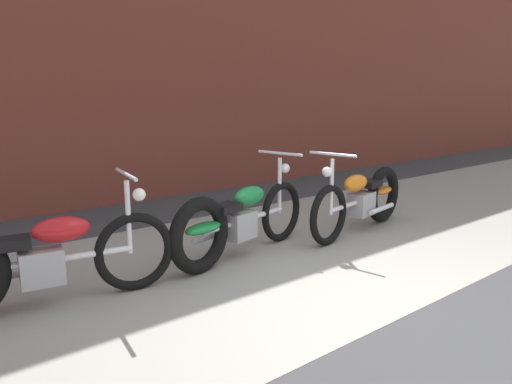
{
  "coord_description": "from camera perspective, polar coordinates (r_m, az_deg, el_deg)",
  "views": [
    {
      "loc": [
        -2.96,
        -1.94,
        1.67
      ],
      "look_at": [
        -0.15,
        1.52,
        0.75
      ],
      "focal_mm": 34.14,
      "sensor_mm": 36.0,
      "label": 1
    }
  ],
  "objects": [
    {
      "name": "brick_building_wall",
      "position": [
        7.81,
        -17.35,
        18.98
      ],
      "size": [
        36.0,
        0.5,
        5.47
      ],
      "primitive_type": "cube",
      "color": "brown",
      "rests_on": "ground"
    },
    {
      "name": "motorcycle_red",
      "position": [
        4.14,
        -24.94,
        -7.38
      ],
      "size": [
        2.0,
        0.66,
        1.03
      ],
      "rotation": [
        0.0,
        0.0,
        -0.16
      ],
      "color": "black",
      "rests_on": "ground"
    },
    {
      "name": "motorcycle_green",
      "position": [
        4.89,
        -2.55,
        -3.44
      ],
      "size": [
        1.98,
        0.7,
        1.03
      ],
      "rotation": [
        0.0,
        0.0,
        0.22
      ],
      "color": "black",
      "rests_on": "ground"
    },
    {
      "name": "sidewalk_slab",
      "position": [
        5.02,
        -0.33,
        -7.76
      ],
      "size": [
        36.0,
        3.5,
        0.01
      ],
      "primitive_type": "cube",
      "color": "gray",
      "rests_on": "ground"
    },
    {
      "name": "motorcycle_orange",
      "position": [
        6.09,
        12.64,
        -0.71
      ],
      "size": [
        1.99,
        0.64,
        1.03
      ],
      "rotation": [
        0.0,
        0.0,
        3.32
      ],
      "color": "black",
      "rests_on": "ground"
    },
    {
      "name": "ground_plane",
      "position": [
        3.91,
        16.44,
        -14.1
      ],
      "size": [
        80.0,
        80.0,
        0.0
      ],
      "primitive_type": "plane",
      "color": "#38383A"
    }
  ]
}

